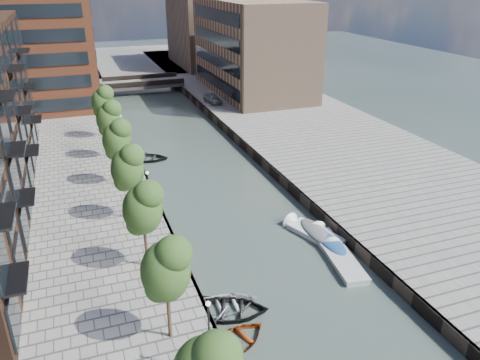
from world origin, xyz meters
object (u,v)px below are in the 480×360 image
sloop_0 (228,314)px  motorboat_2 (341,261)px  tree_4 (116,138)px  car (213,98)px  tree_2 (142,207)px  sloop_3 (224,309)px  sloop_4 (146,160)px  motorboat_4 (311,232)px  bridge (143,83)px  motorboat_3 (328,242)px  tree_3 (127,166)px  tree_1 (165,267)px  sloop_2 (236,344)px  tree_6 (102,101)px  tree_5 (108,117)px

sloop_0 → motorboat_2: bearing=-54.5°
tree_4 → car: 29.77m
tree_2 → sloop_3: bearing=-52.3°
sloop_3 → sloop_4: (-0.23, 26.21, 0.00)m
tree_2 → motorboat_4: tree_2 is taller
sloop_3 → tree_4: bearing=11.1°
sloop_0 → motorboat_4: 11.21m
bridge → tree_2: (-8.50, -54.00, 3.92)m
sloop_3 → motorboat_3: size_ratio=0.92×
tree_3 → sloop_3: 13.43m
tree_1 → sloop_4: 29.13m
bridge → tree_2: tree_2 is taller
sloop_2 → tree_3: bearing=-10.1°
tree_3 → motorboat_4: (12.84, -5.65, -5.10)m
tree_3 → tree_4: 7.00m
sloop_3 → motorboat_4: size_ratio=0.82×
tree_6 → tree_3: bearing=-90.0°
tree_5 → tree_3: bearing=-90.0°
bridge → sloop_4: size_ratio=2.72×
bridge → motorboat_2: (4.52, -56.81, -1.30)m
tree_3 → sloop_0: size_ratio=1.21×
sloop_4 → tree_5: bearing=118.6°
tree_1 → car: 48.61m
sloop_0 → sloop_3: sloop_0 is taller
car → tree_2: bearing=-119.7°
tree_5 → tree_6: (0.00, 7.00, 0.00)m
tree_6 → sloop_2: size_ratio=1.45×
tree_4 → motorboat_2: size_ratio=1.18×
tree_1 → sloop_0: size_ratio=1.21×
tree_1 → tree_6: (0.00, 35.00, 0.00)m
tree_3 → sloop_2: tree_3 is taller
tree_2 → sloop_0: size_ratio=1.21×
tree_2 → motorboat_3: size_ratio=1.24×
tree_3 → tree_5: bearing=90.0°
tree_3 → tree_6: 21.00m
sloop_2 → tree_4: bearing=-14.1°
tree_3 → sloop_0: 13.90m
bridge → tree_6: (-8.50, -26.00, 3.92)m
bridge → tree_1: tree_1 is taller
tree_6 → sloop_3: size_ratio=1.35×
tree_1 → car: bearing=70.4°
tree_6 → motorboat_3: (13.31, -28.41, -5.12)m
tree_5 → motorboat_4: bearing=-56.9°
tree_3 → sloop_4: 15.76m
bridge → sloop_3: bridge is taller
bridge → sloop_2: bridge is taller
sloop_3 → sloop_2: bearing=174.1°
tree_3 → tree_6: (0.00, 21.00, 0.00)m
tree_2 → sloop_2: tree_2 is taller
tree_2 → sloop_4: 22.35m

